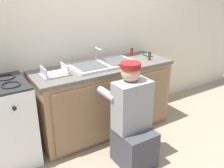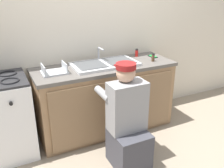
# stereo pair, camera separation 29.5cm
# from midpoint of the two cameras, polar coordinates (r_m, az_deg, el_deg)

# --- Properties ---
(ground_plane) EXTENTS (12.00, 12.00, 0.00)m
(ground_plane) POSITION_cam_midpoint_polar(r_m,az_deg,el_deg) (3.20, -1.71, -12.39)
(ground_plane) COLOR gray
(back_wall) EXTENTS (6.00, 0.10, 2.50)m
(back_wall) POSITION_cam_midpoint_polar(r_m,az_deg,el_deg) (3.27, -7.93, 11.96)
(back_wall) COLOR beige
(back_wall) RESTS_ON ground_plane
(counter_cabinet) EXTENTS (1.71, 0.62, 0.84)m
(counter_cabinet) POSITION_cam_midpoint_polar(r_m,az_deg,el_deg) (3.21, -4.45, -3.68)
(counter_cabinet) COLOR #997551
(counter_cabinet) RESTS_ON ground_plane
(countertop) EXTENTS (1.75, 0.62, 0.04)m
(countertop) POSITION_cam_midpoint_polar(r_m,az_deg,el_deg) (3.06, -4.78, 3.84)
(countertop) COLOR #5B5651
(countertop) RESTS_ON counter_cabinet
(sink_double_basin) EXTENTS (0.80, 0.44, 0.19)m
(sink_double_basin) POSITION_cam_midpoint_polar(r_m,az_deg,el_deg) (3.05, -4.82, 4.56)
(sink_double_basin) COLOR silver
(sink_double_basin) RESTS_ON countertop
(stove_range) EXTENTS (0.63, 0.62, 0.92)m
(stove_range) POSITION_cam_midpoint_polar(r_m,az_deg,el_deg) (2.92, -26.79, -8.30)
(stove_range) COLOR white
(stove_range) RESTS_ON ground_plane
(plumber_person) EXTENTS (0.42, 0.61, 1.10)m
(plumber_person) POSITION_cam_midpoint_polar(r_m,az_deg,el_deg) (2.61, 1.50, -9.14)
(plumber_person) COLOR #3F3F47
(plumber_person) RESTS_ON ground_plane
(spice_bottle_pepper) EXTENTS (0.04, 0.04, 0.10)m
(spice_bottle_pepper) POSITION_cam_midpoint_polar(r_m,az_deg,el_deg) (3.26, 5.98, 6.30)
(spice_bottle_pepper) COLOR #513823
(spice_bottle_pepper) RESTS_ON countertop
(dish_rack_tray) EXTENTS (0.28, 0.22, 0.11)m
(dish_rack_tray) POSITION_cam_midpoint_polar(r_m,az_deg,el_deg) (2.80, -15.95, 2.31)
(dish_rack_tray) COLOR #B2B7BC
(dish_rack_tray) RESTS_ON countertop
(spice_bottle_red) EXTENTS (0.04, 0.04, 0.10)m
(spice_bottle_red) POSITION_cam_midpoint_polar(r_m,az_deg,el_deg) (3.45, 2.10, 7.25)
(spice_bottle_red) COLOR red
(spice_bottle_red) RESTS_ON countertop
(cell_phone) EXTENTS (0.07, 0.14, 0.01)m
(cell_phone) POSITION_cam_midpoint_polar(r_m,az_deg,el_deg) (3.47, 5.74, 6.50)
(cell_phone) COLOR black
(cell_phone) RESTS_ON countertop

